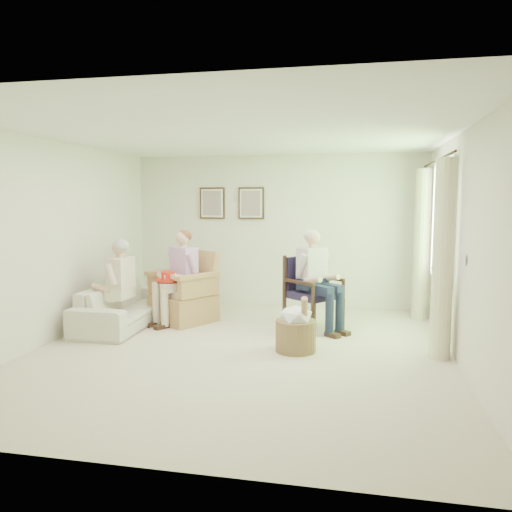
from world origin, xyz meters
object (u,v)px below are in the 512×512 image
hatbox (296,328)px  person_sofa (117,280)px  sofa (127,305)px  wood_armchair (314,289)px  person_wicker (181,270)px  person_dark (314,273)px  red_hat (168,278)px  wicker_armchair (184,299)px

hatbox → person_sofa: bearing=168.4°
hatbox → sofa: bearing=162.7°
wood_armchair → sofa: wood_armchair is taller
sofa → hatbox: hatbox is taller
person_wicker → hatbox: person_wicker is taller
wood_armchair → person_sofa: bearing=143.2°
person_wicker → person_dark: (1.97, -0.04, 0.03)m
wood_armchair → person_wicker: bearing=133.4°
person_sofa → red_hat: 0.72m
person_sofa → wicker_armchair: bearing=134.6°
wood_armchair → person_dark: bearing=-140.5°
sofa → hatbox: 2.73m
person_sofa → red_hat: size_ratio=3.76×
wood_armchair → hatbox: size_ratio=1.41×
wicker_armchair → wood_armchair: bearing=31.8°
sofa → wicker_armchair: bearing=-62.4°
wicker_armchair → sofa: wicker_armchair is taller
person_wicker → person_dark: bearing=30.9°
sofa → hatbox: (2.61, -0.81, -0.01)m
wicker_armchair → hatbox: bearing=-1.1°
person_dark → red_hat: 2.11m
person_wicker → person_sofa: person_wicker is taller
person_sofa → red_hat: bearing=123.5°
red_hat → person_sofa: bearing=-149.6°
person_wicker → red_hat: 0.23m
wicker_armchair → sofa: 0.85m
person_sofa → hatbox: size_ratio=1.74×
wood_armchair → person_sofa: 2.81m
hatbox → person_dark: bearing=83.5°
person_sofa → hatbox: person_sofa is taller
wood_armchair → hatbox: 1.23m
wicker_armchair → hatbox: size_ratio=1.47×
wicker_armchair → person_sofa: (-0.75, -0.67, 0.38)m
wood_armchair → hatbox: (-0.12, -1.20, -0.28)m
hatbox → person_wicker: bearing=150.1°
wicker_armchair → person_dark: (1.97, -0.18, 0.49)m
person_wicker → red_hat: size_ratio=4.07×
person_wicker → wicker_armchair: bearing=122.0°
sofa → red_hat: size_ratio=6.08×
sofa → red_hat: (0.62, 0.09, 0.41)m
wicker_armchair → red_hat: wicker_armchair is taller
person_wicker → red_hat: person_wicker is taller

